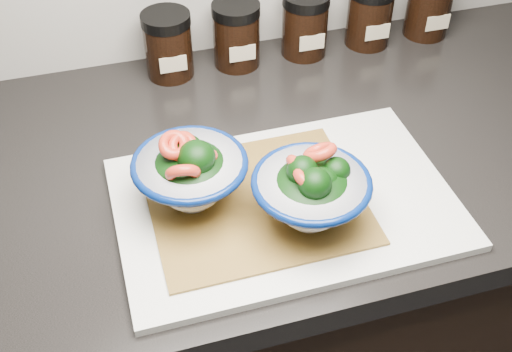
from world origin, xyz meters
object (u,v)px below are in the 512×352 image
object	(u,v)px
bowl_right	(311,192)
spice_jar_d	(370,15)
spice_jar_b	(236,35)
spice_jar_a	(168,45)
bowl_left	(191,173)
spice_jar_c	(305,24)
spice_jar_e	(429,6)
cutting_board	(285,203)

from	to	relation	value
bowl_right	spice_jar_d	world-z (taller)	bowl_right
spice_jar_b	spice_jar_a	bearing A→B (deg)	180.00
bowl_left	spice_jar_c	distance (m)	0.43
spice_jar_a	spice_jar_d	world-z (taller)	same
spice_jar_b	spice_jar_c	distance (m)	0.12
spice_jar_c	spice_jar_a	bearing A→B (deg)	180.00
bowl_left	spice_jar_a	bearing A→B (deg)	84.56
bowl_right	spice_jar_e	size ratio (longest dim) A/B	1.34
spice_jar_c	spice_jar_d	world-z (taller)	same
bowl_right	spice_jar_d	size ratio (longest dim) A/B	1.34
spice_jar_a	spice_jar_b	xyz separation A→B (m)	(0.12, 0.00, 0.00)
spice_jar_a	spice_jar_d	bearing A→B (deg)	0.00
spice_jar_a	spice_jar_b	size ratio (longest dim) A/B	1.00
bowl_left	spice_jar_a	world-z (taller)	bowl_left
spice_jar_c	spice_jar_e	world-z (taller)	same
spice_jar_b	spice_jar_d	xyz separation A→B (m)	(0.25, 0.00, 0.00)
bowl_left	spice_jar_a	distance (m)	0.33
bowl_left	spice_jar_b	size ratio (longest dim) A/B	1.34
spice_jar_a	spice_jar_c	xyz separation A→B (m)	(0.24, 0.00, 0.00)
bowl_right	spice_jar_e	world-z (taller)	bowl_right
cutting_board	spice_jar_e	xyz separation A→B (m)	(0.39, 0.36, 0.05)
bowl_right	spice_jar_b	size ratio (longest dim) A/B	1.34
bowl_left	spice_jar_e	world-z (taller)	bowl_left
spice_jar_a	spice_jar_c	size ratio (longest dim) A/B	1.00
spice_jar_a	spice_jar_e	bearing A→B (deg)	0.00
spice_jar_a	spice_jar_e	xyz separation A→B (m)	(0.48, 0.00, 0.00)
spice_jar_d	bowl_right	bearing A→B (deg)	-122.51
cutting_board	spice_jar_d	bearing A→B (deg)	52.50
spice_jar_a	spice_jar_b	distance (m)	0.12
bowl_right	spice_jar_c	bearing A→B (deg)	71.47
bowl_left	spice_jar_e	bearing A→B (deg)	32.66
spice_jar_b	spice_jar_e	distance (m)	0.36
spice_jar_d	spice_jar_e	size ratio (longest dim) A/B	1.00
bowl_right	spice_jar_b	distance (m)	0.41
cutting_board	bowl_left	distance (m)	0.14
bowl_left	spice_jar_b	distance (m)	0.36
bowl_left	bowl_right	size ratio (longest dim) A/B	1.00
cutting_board	spice_jar_a	bearing A→B (deg)	103.66
cutting_board	spice_jar_c	distance (m)	0.39
spice_jar_d	spice_jar_e	bearing A→B (deg)	0.00
bowl_right	spice_jar_e	distance (m)	0.55
cutting_board	spice_jar_c	bearing A→B (deg)	66.85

